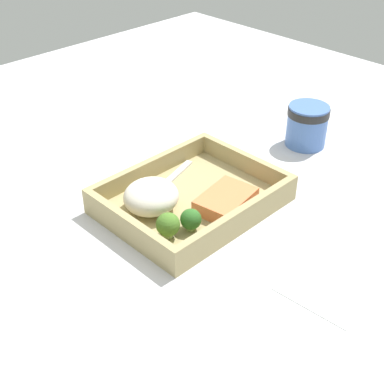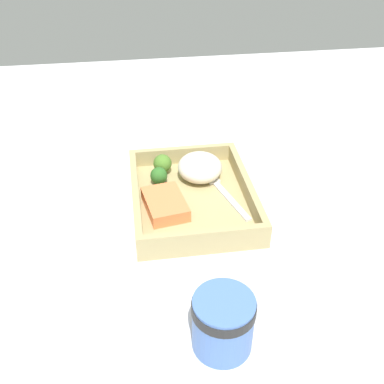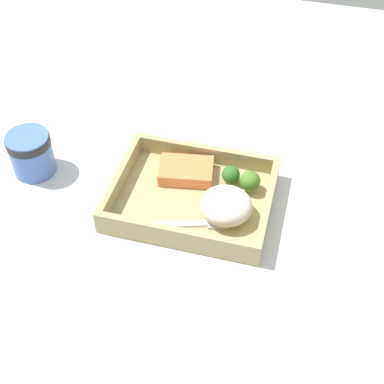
# 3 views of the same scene
# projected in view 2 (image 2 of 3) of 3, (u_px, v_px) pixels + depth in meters

# --- Properties ---
(ground_plane) EXTENTS (1.60, 1.60, 0.02)m
(ground_plane) POSITION_uv_depth(u_px,v_px,m) (192.00, 208.00, 0.83)
(ground_plane) COLOR silver
(takeout_tray) EXTENTS (0.27, 0.21, 0.01)m
(takeout_tray) POSITION_uv_depth(u_px,v_px,m) (192.00, 201.00, 0.82)
(takeout_tray) COLOR tan
(takeout_tray) RESTS_ON ground_plane
(tray_rim) EXTENTS (0.27, 0.21, 0.03)m
(tray_rim) POSITION_uv_depth(u_px,v_px,m) (192.00, 191.00, 0.80)
(tray_rim) COLOR tan
(tray_rim) RESTS_ON takeout_tray
(salmon_fillet) EXTENTS (0.10, 0.08, 0.02)m
(salmon_fillet) POSITION_uv_depth(u_px,v_px,m) (165.00, 204.00, 0.78)
(salmon_fillet) COLOR #F27A46
(salmon_fillet) RESTS_ON takeout_tray
(mashed_potatoes) EXTENTS (0.09, 0.08, 0.05)m
(mashed_potatoes) POSITION_uv_depth(u_px,v_px,m) (200.00, 167.00, 0.85)
(mashed_potatoes) COLOR silver
(mashed_potatoes) RESTS_ON takeout_tray
(broccoli_floret_1) EXTENTS (0.03, 0.03, 0.04)m
(broccoli_floret_1) POSITION_uv_depth(u_px,v_px,m) (159.00, 176.00, 0.84)
(broccoli_floret_1) COLOR #7E9759
(broccoli_floret_1) RESTS_ON takeout_tray
(broccoli_floret_2) EXTENTS (0.04, 0.04, 0.04)m
(broccoli_floret_2) POSITION_uv_depth(u_px,v_px,m) (163.00, 164.00, 0.87)
(broccoli_floret_2) COLOR #7B9856
(broccoli_floret_2) RESTS_ON takeout_tray
(fork) EXTENTS (0.16, 0.06, 0.00)m
(fork) POSITION_uv_depth(u_px,v_px,m) (224.00, 192.00, 0.83)
(fork) COLOR silver
(fork) RESTS_ON takeout_tray
(paper_cup) EXTENTS (0.08, 0.08, 0.08)m
(paper_cup) POSITION_uv_depth(u_px,v_px,m) (223.00, 321.00, 0.55)
(paper_cup) COLOR #486EB7
(paper_cup) RESTS_ON ground_plane
(receipt_slip) EXTENTS (0.10, 0.12, 0.00)m
(receipt_slip) POSITION_uv_depth(u_px,v_px,m) (46.00, 214.00, 0.79)
(receipt_slip) COLOR white
(receipt_slip) RESTS_ON ground_plane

